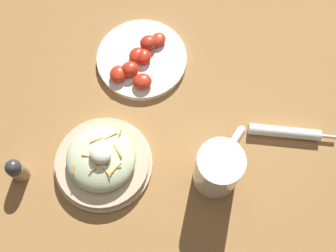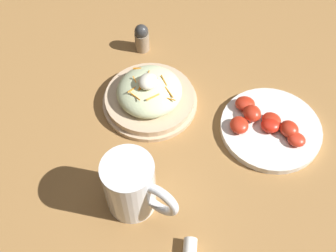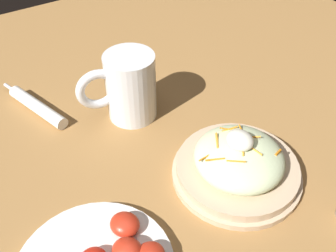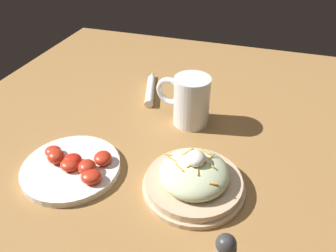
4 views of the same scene
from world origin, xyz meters
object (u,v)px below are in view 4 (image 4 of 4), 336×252
salad_plate (194,178)px  beer_mug (190,103)px  napkin_roll (150,90)px  salt_shaker (225,252)px  tomato_plate (73,166)px

salad_plate → beer_mug: 0.25m
napkin_roll → beer_mug: bearing=54.3°
beer_mug → salt_shaker: (0.39, 0.16, -0.02)m
tomato_plate → salt_shaker: size_ratio=2.92×
salad_plate → tomato_plate: size_ratio=0.99×
tomato_plate → salt_shaker: bearing=70.9°
napkin_roll → salt_shaker: salt_shaker is taller
salt_shaker → napkin_roll: bearing=-148.0°
beer_mug → salt_shaker: beer_mug is taller
napkin_roll → tomato_plate: tomato_plate is taller
napkin_roll → salt_shaker: bearing=32.0°
beer_mug → tomato_plate: beer_mug is taller
beer_mug → salad_plate: bearing=16.6°
beer_mug → napkin_roll: beer_mug is taller
tomato_plate → salt_shaker: (0.12, 0.36, 0.02)m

